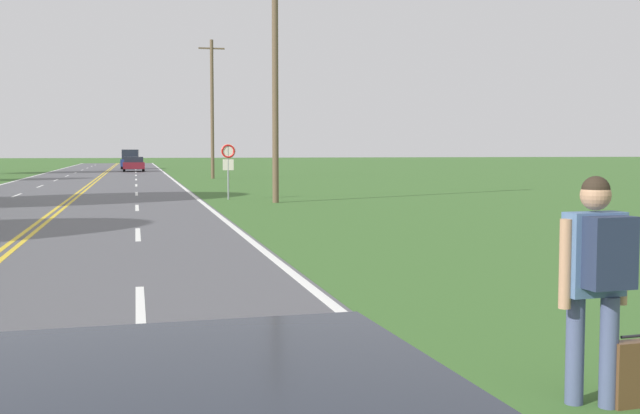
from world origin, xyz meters
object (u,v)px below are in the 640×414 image
object	(u,v)px
traffic_sign	(228,158)
car_maroon_hatchback_approaching	(134,164)
suitcase	(637,373)
car_dark_blue_van_mid_near	(131,159)
hitchhiker_person	(597,267)

from	to	relation	value
traffic_sign	car_maroon_hatchback_approaching	bearing A→B (deg)	94.98
car_maroon_hatchback_approaching	suitcase	bearing A→B (deg)	2.86
car_maroon_hatchback_approaching	car_dark_blue_van_mid_near	xyz separation A→B (m)	(-0.33, 9.94, 0.30)
hitchhiker_person	traffic_sign	distance (m)	26.98
traffic_sign	car_maroon_hatchback_approaching	world-z (taller)	traffic_sign
suitcase	car_dark_blue_van_mid_near	distance (m)	80.90
hitchhiker_person	car_dark_blue_van_mid_near	world-z (taller)	car_dark_blue_van_mid_near
suitcase	car_maroon_hatchback_approaching	world-z (taller)	car_maroon_hatchback_approaching
car_maroon_hatchback_approaching	traffic_sign	bearing A→B (deg)	4.62
traffic_sign	car_dark_blue_van_mid_near	size ratio (longest dim) A/B	0.53
hitchhiker_person	car_maroon_hatchback_approaching	bearing A→B (deg)	-2.05
car_maroon_hatchback_approaching	car_dark_blue_van_mid_near	world-z (taller)	car_dark_blue_van_mid_near
suitcase	traffic_sign	bearing A→B (deg)	-4.65
hitchhiker_person	car_maroon_hatchback_approaching	distance (m)	70.89
hitchhiker_person	suitcase	distance (m)	0.92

